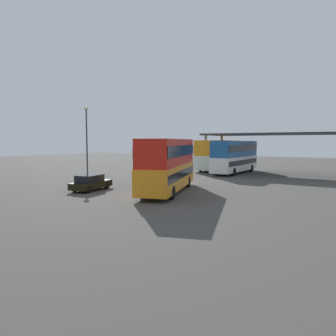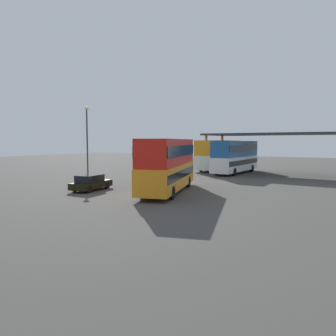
{
  "view_description": "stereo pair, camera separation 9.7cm",
  "coord_description": "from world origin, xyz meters",
  "views": [
    {
      "loc": [
        14.24,
        -20.59,
        4.22
      ],
      "look_at": [
        0.43,
        2.49,
        2.0
      ],
      "focal_mm": 35.0,
      "sensor_mm": 36.0,
      "label": 1
    },
    {
      "loc": [
        14.32,
        -20.54,
        4.22
      ],
      "look_at": [
        0.43,
        2.49,
        2.0
      ],
      "focal_mm": 35.0,
      "sensor_mm": 36.0,
      "label": 2
    }
  ],
  "objects": [
    {
      "name": "double_decker_main",
      "position": [
        0.43,
        2.5,
        2.4
      ],
      "size": [
        5.46,
        10.84,
        4.38
      ],
      "rotation": [
        0.0,
        0.0,
        1.87
      ],
      "color": "orange",
      "rests_on": "ground_plane"
    },
    {
      "name": "double_decker_mid_row",
      "position": [
        -0.19,
        20.71,
        2.32
      ],
      "size": [
        2.75,
        10.87,
        4.22
      ],
      "rotation": [
        0.0,
        0.0,
        1.54
      ],
      "color": "white",
      "rests_on": "ground_plane"
    },
    {
      "name": "double_decker_near_canopy",
      "position": [
        -3.85,
        23.95,
        2.36
      ],
      "size": [
        3.04,
        10.9,
        4.3
      ],
      "rotation": [
        0.0,
        0.0,
        1.52
      ],
      "color": "white",
      "rests_on": "ground_plane"
    },
    {
      "name": "parked_hatchback",
      "position": [
        -5.68,
        -0.17,
        0.67
      ],
      "size": [
        2.12,
        4.21,
        1.35
      ],
      "rotation": [
        0.0,
        0.0,
        1.7
      ],
      "color": "black",
      "rests_on": "ground_plane"
    },
    {
      "name": "ground_plane",
      "position": [
        0.0,
        0.0,
        0.0
      ],
      "size": [
        140.0,
        140.0,
        0.0
      ],
      "primitive_type": "plane",
      "color": "#45433F"
    },
    {
      "name": "lamppost_tall",
      "position": [
        -12.6,
        6.44,
        5.06
      ],
      "size": [
        0.44,
        0.44,
        8.08
      ],
      "color": "#33353A",
      "rests_on": "ground_plane"
    },
    {
      "name": "depot_canopy",
      "position": [
        5.15,
        22.15,
        4.9
      ],
      "size": [
        20.05,
        7.49,
        5.23
      ],
      "rotation": [
        0.0,
        0.0,
        -0.06
      ],
      "color": "#33353A",
      "rests_on": "ground_plane"
    }
  ]
}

